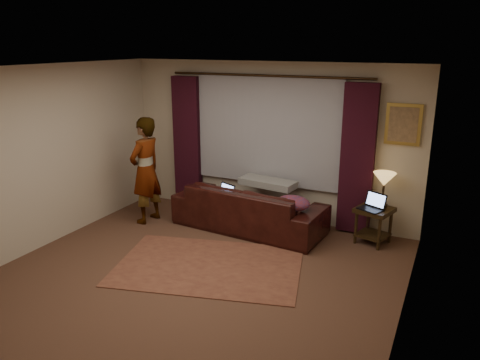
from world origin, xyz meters
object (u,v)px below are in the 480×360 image
object	(u,v)px
laptop_sofa	(222,192)
tiffany_lamp	(383,190)
sofa	(249,200)
person	(146,170)
laptop_table	(371,202)
end_table	(373,225)

from	to	relation	value
laptop_sofa	tiffany_lamp	distance (m)	2.45
sofa	laptop_sofa	distance (m)	0.45
tiffany_lamp	person	xyz separation A→B (m)	(-3.65, -0.80, 0.06)
sofa	laptop_sofa	world-z (taller)	sofa
laptop_sofa	laptop_table	distance (m)	2.28
tiffany_lamp	person	world-z (taller)	person
tiffany_lamp	laptop_table	size ratio (longest dim) A/B	1.44
sofa	tiffany_lamp	world-z (taller)	tiffany_lamp
tiffany_lamp	person	size ratio (longest dim) A/B	0.30
end_table	laptop_table	world-z (taller)	laptop_table
sofa	person	size ratio (longest dim) A/B	1.38
sofa	laptop_table	xyz separation A→B (m)	(1.85, 0.17, 0.19)
end_table	laptop_table	size ratio (longest dim) A/B	1.52
end_table	laptop_table	xyz separation A→B (m)	(-0.05, -0.11, 0.40)
end_table	tiffany_lamp	world-z (taller)	tiffany_lamp
sofa	end_table	size ratio (longest dim) A/B	4.38
laptop_sofa	tiffany_lamp	xyz separation A→B (m)	(2.38, 0.54, 0.21)
laptop_sofa	end_table	distance (m)	2.36
sofa	tiffany_lamp	xyz separation A→B (m)	(1.98, 0.38, 0.33)
end_table	person	distance (m)	3.68
laptop_sofa	laptop_table	xyz separation A→B (m)	(2.25, 0.34, 0.07)
end_table	person	size ratio (longest dim) A/B	0.31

